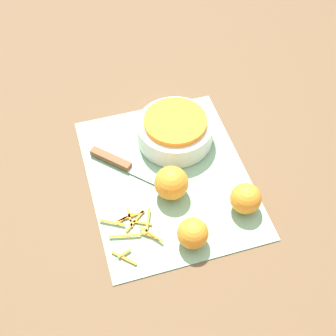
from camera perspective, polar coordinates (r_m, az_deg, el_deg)
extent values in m
plane|color=brown|center=(1.12, 0.00, -1.12)|extent=(4.00, 4.00, 0.00)
cube|color=#84B793|center=(1.12, 0.00, -1.03)|extent=(0.47, 0.37, 0.01)
cylinder|color=silver|center=(1.17, 0.88, 4.48)|extent=(0.19, 0.19, 0.06)
cylinder|color=orange|center=(1.15, 0.90, 5.63)|extent=(0.16, 0.16, 0.02)
cube|color=brown|center=(1.15, -6.99, 1.12)|extent=(0.09, 0.09, 0.02)
cube|color=silver|center=(1.11, -1.64, -1.52)|extent=(0.11, 0.11, 0.00)
sphere|color=orange|center=(1.00, 3.15, -7.94)|extent=(0.07, 0.07, 0.07)
sphere|color=orange|center=(1.05, 9.46, -3.70)|extent=(0.07, 0.07, 0.07)
sphere|color=orange|center=(1.06, 0.41, -1.83)|extent=(0.08, 0.08, 0.08)
cube|color=orange|center=(1.06, -4.57, -5.88)|extent=(0.01, 0.06, 0.00)
cube|color=orange|center=(1.04, -2.47, -6.41)|extent=(0.06, 0.03, 0.00)
cube|color=orange|center=(1.05, -3.35, -6.67)|extent=(0.03, 0.05, 0.00)
cube|color=orange|center=(1.03, -5.28, -8.20)|extent=(0.02, 0.07, 0.00)
cube|color=orange|center=(1.05, -4.02, -6.43)|extent=(0.05, 0.05, 0.00)
cube|color=orange|center=(1.05, -6.81, -6.60)|extent=(0.03, 0.05, 0.00)
cube|color=orange|center=(1.01, -5.34, -10.30)|extent=(0.02, 0.03, 0.00)
cube|color=orange|center=(1.01, -5.37, -10.88)|extent=(0.05, 0.05, 0.00)
cube|color=orange|center=(1.06, -5.29, -6.07)|extent=(0.02, 0.04, 0.00)
cube|color=orange|center=(1.06, -4.69, -6.03)|extent=(0.05, 0.01, 0.00)
cube|color=orange|center=(1.02, -2.11, -8.00)|extent=(0.05, 0.04, 0.00)
cube|color=orange|center=(1.03, -2.27, -8.17)|extent=(0.03, 0.04, 0.00)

